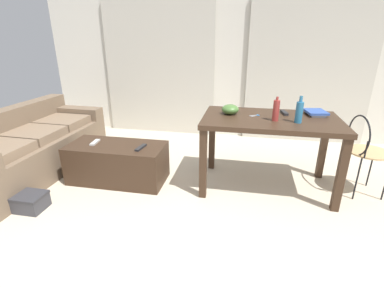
{
  "coord_description": "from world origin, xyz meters",
  "views": [
    {
      "loc": [
        0.28,
        -1.32,
        1.57
      ],
      "look_at": [
        -0.29,
        1.57,
        0.43
      ],
      "focal_mm": 26.42,
      "sensor_mm": 36.0,
      "label": 1
    }
  ],
  "objects_px": {
    "bottle_far": "(299,112)",
    "scissors": "(256,115)",
    "bowl": "(230,109)",
    "shoebox": "(26,201)",
    "book_stack": "(316,113)",
    "tv_remote_secondary": "(141,148)",
    "couch": "(31,148)",
    "craft_table": "(270,128)",
    "bottle_near": "(276,110)",
    "wire_chair": "(364,146)",
    "tv_remote_on_table": "(284,113)",
    "tv_remote_primary": "(95,142)",
    "coffee_table": "(118,163)"
  },
  "relations": [
    {
      "from": "wire_chair",
      "to": "tv_remote_primary",
      "type": "relative_size",
      "value": 4.83
    },
    {
      "from": "bowl",
      "to": "book_stack",
      "type": "xyz_separation_m",
      "value": [
        0.89,
        0.15,
        -0.03
      ]
    },
    {
      "from": "shoebox",
      "to": "craft_table",
      "type": "bearing_deg",
      "value": 21.6
    },
    {
      "from": "bottle_near",
      "to": "bottle_far",
      "type": "xyz_separation_m",
      "value": [
        0.21,
        -0.03,
        0.0
      ]
    },
    {
      "from": "coffee_table",
      "to": "craft_table",
      "type": "distance_m",
      "value": 1.72
    },
    {
      "from": "craft_table",
      "to": "bottle_near",
      "type": "distance_m",
      "value": 0.23
    },
    {
      "from": "tv_remote_on_table",
      "to": "tv_remote_primary",
      "type": "xyz_separation_m",
      "value": [
        -2.05,
        -0.36,
        -0.36
      ]
    },
    {
      "from": "couch",
      "to": "tv_remote_secondary",
      "type": "height_order",
      "value": "couch"
    },
    {
      "from": "coffee_table",
      "to": "craft_table",
      "type": "height_order",
      "value": "craft_table"
    },
    {
      "from": "scissors",
      "to": "shoebox",
      "type": "relative_size",
      "value": 0.29
    },
    {
      "from": "bottle_far",
      "to": "scissors",
      "type": "xyz_separation_m",
      "value": [
        -0.39,
        0.18,
        -0.1
      ]
    },
    {
      "from": "coffee_table",
      "to": "wire_chair",
      "type": "xyz_separation_m",
      "value": [
        2.58,
        0.23,
        0.31
      ]
    },
    {
      "from": "bottle_far",
      "to": "book_stack",
      "type": "height_order",
      "value": "bottle_far"
    },
    {
      "from": "bottle_near",
      "to": "book_stack",
      "type": "xyz_separation_m",
      "value": [
        0.44,
        0.31,
        -0.08
      ]
    },
    {
      "from": "couch",
      "to": "tv_remote_primary",
      "type": "relative_size",
      "value": 11.23
    },
    {
      "from": "coffee_table",
      "to": "tv_remote_primary",
      "type": "bearing_deg",
      "value": 177.87
    },
    {
      "from": "wire_chair",
      "to": "tv_remote_on_table",
      "type": "xyz_separation_m",
      "value": [
        -0.79,
        0.14,
        0.27
      ]
    },
    {
      "from": "coffee_table",
      "to": "book_stack",
      "type": "distance_m",
      "value": 2.23
    },
    {
      "from": "craft_table",
      "to": "bottle_near",
      "type": "relative_size",
      "value": 5.82
    },
    {
      "from": "couch",
      "to": "coffee_table",
      "type": "distance_m",
      "value": 1.12
    },
    {
      "from": "tv_remote_on_table",
      "to": "scissors",
      "type": "bearing_deg",
      "value": -165.54
    },
    {
      "from": "bottle_far",
      "to": "scissors",
      "type": "bearing_deg",
      "value": 155.35
    },
    {
      "from": "tv_remote_on_table",
      "to": "tv_remote_primary",
      "type": "height_order",
      "value": "tv_remote_on_table"
    },
    {
      "from": "couch",
      "to": "bowl",
      "type": "relative_size",
      "value": 10.87
    },
    {
      "from": "book_stack",
      "to": "shoebox",
      "type": "relative_size",
      "value": 0.73
    },
    {
      "from": "bottle_near",
      "to": "tv_remote_primary",
      "type": "relative_size",
      "value": 1.35
    },
    {
      "from": "tv_remote_primary",
      "to": "tv_remote_secondary",
      "type": "xyz_separation_m",
      "value": [
        0.57,
        -0.06,
        0.0
      ]
    },
    {
      "from": "coffee_table",
      "to": "bottle_far",
      "type": "relative_size",
      "value": 4.18
    },
    {
      "from": "book_stack",
      "to": "tv_remote_primary",
      "type": "height_order",
      "value": "book_stack"
    },
    {
      "from": "craft_table",
      "to": "scissors",
      "type": "distance_m",
      "value": 0.19
    },
    {
      "from": "couch",
      "to": "tv_remote_primary",
      "type": "distance_m",
      "value": 0.87
    },
    {
      "from": "couch",
      "to": "tv_remote_primary",
      "type": "bearing_deg",
      "value": -0.08
    },
    {
      "from": "bottle_near",
      "to": "tv_remote_on_table",
      "type": "distance_m",
      "value": 0.32
    },
    {
      "from": "couch",
      "to": "craft_table",
      "type": "distance_m",
      "value": 2.8
    },
    {
      "from": "bottle_near",
      "to": "scissors",
      "type": "bearing_deg",
      "value": 139.83
    },
    {
      "from": "craft_table",
      "to": "bottle_far",
      "type": "relative_size",
      "value": 5.35
    },
    {
      "from": "tv_remote_secondary",
      "to": "craft_table",
      "type": "bearing_deg",
      "value": 17.74
    },
    {
      "from": "couch",
      "to": "bowl",
      "type": "bearing_deg",
      "value": 5.7
    },
    {
      "from": "wire_chair",
      "to": "bottle_near",
      "type": "relative_size",
      "value": 3.57
    },
    {
      "from": "wire_chair",
      "to": "bottle_far",
      "type": "bearing_deg",
      "value": -165.88
    },
    {
      "from": "wire_chair",
      "to": "scissors",
      "type": "bearing_deg",
      "value": 179.72
    },
    {
      "from": "craft_table",
      "to": "tv_remote_primary",
      "type": "xyz_separation_m",
      "value": [
        -1.91,
        -0.17,
        -0.24
      ]
    },
    {
      "from": "wire_chair",
      "to": "tv_remote_secondary",
      "type": "height_order",
      "value": "wire_chair"
    },
    {
      "from": "tv_remote_secondary",
      "to": "couch",
      "type": "bearing_deg",
      "value": -174.07
    },
    {
      "from": "wire_chair",
      "to": "bottle_near",
      "type": "distance_m",
      "value": 0.98
    },
    {
      "from": "wire_chair",
      "to": "scissors",
      "type": "height_order",
      "value": "wire_chair"
    },
    {
      "from": "bowl",
      "to": "shoebox",
      "type": "distance_m",
      "value": 2.22
    },
    {
      "from": "coffee_table",
      "to": "scissors",
      "type": "distance_m",
      "value": 1.62
    },
    {
      "from": "bottle_far",
      "to": "tv_remote_secondary",
      "type": "xyz_separation_m",
      "value": [
        -1.58,
        -0.1,
        -0.45
      ]
    },
    {
      "from": "tv_remote_secondary",
      "to": "bottle_near",
      "type": "bearing_deg",
      "value": 13.47
    }
  ]
}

